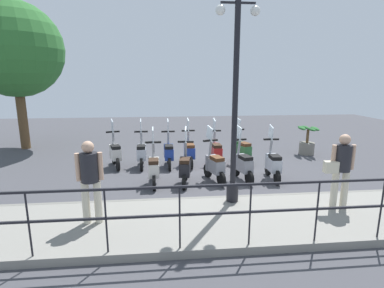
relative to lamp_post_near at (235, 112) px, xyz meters
name	(u,v)px	position (x,y,z in m)	size (l,w,h in m)	color
ground_plane	(209,174)	(2.40, 0.14, -2.16)	(28.00, 28.00, 0.00)	#424247
promenade_walkway	(234,219)	(-0.75, 0.14, -2.08)	(2.20, 20.00, 0.15)	gray
fence_railing	(250,202)	(-1.80, 0.14, -1.27)	(0.04, 16.03, 1.07)	black
lamp_post_near	(235,112)	(0.00, 0.00, 0.00)	(0.26, 0.90, 4.51)	black
pedestrian_with_bag	(341,166)	(-0.60, -2.13, -1.08)	(0.34, 0.65, 1.59)	beige
pedestrian_distant	(90,176)	(-0.75, 2.88, -1.08)	(0.34, 0.49, 1.59)	beige
tree_large	(14,50)	(6.54, 7.17, 1.76)	(3.68, 3.68, 5.77)	brown
potted_palm	(307,143)	(4.43, -3.94, -1.71)	(1.06, 0.66, 1.05)	slate
scooter_near_0	(273,164)	(1.69, -1.57, -1.67)	(1.23, 0.44, 1.54)	black
scooter_near_1	(243,164)	(1.73, -0.71, -1.67)	(1.22, 0.49, 1.54)	black
scooter_near_2	(214,165)	(1.71, 0.10, -1.67)	(1.20, 0.54, 1.54)	black
scooter_near_3	(185,167)	(1.59, 0.93, -1.67)	(1.23, 0.46, 1.54)	black
scooter_near_4	(154,168)	(1.61, 1.78, -1.67)	(1.23, 0.44, 1.54)	black
scooter_far_0	(242,150)	(3.39, -1.14, -1.67)	(1.20, 0.55, 1.54)	black
scooter_far_1	(216,151)	(3.26, -0.21, -1.67)	(1.23, 0.44, 1.54)	black
scooter_far_2	(189,151)	(3.37, 0.65, -1.67)	(1.23, 0.44, 1.54)	black
scooter_far_3	(169,153)	(3.27, 1.33, -1.67)	(1.23, 0.44, 1.54)	black
scooter_far_4	(142,153)	(3.33, 2.21, -1.67)	(1.23, 0.44, 1.54)	black
scooter_far_5	(115,153)	(3.40, 3.06, -1.67)	(1.20, 0.55, 1.54)	black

